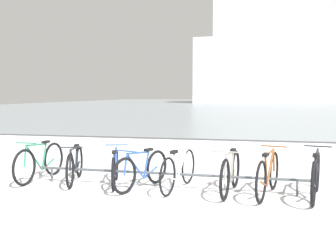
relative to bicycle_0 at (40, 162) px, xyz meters
The scene contains 11 objects.
ground 51.73m from the bicycle_0, 86.91° to the left, with size 80.00×132.00×0.08m.
bike_rack 2.67m from the bicycle_0, ahead, with size 5.24×0.16×0.31m.
bicycle_0 is the anchor object (origin of this frame).
bicycle_1 0.80m from the bicycle_0, ahead, with size 0.59×1.63×0.78m.
bicycle_2 1.66m from the bicycle_0, ahead, with size 0.59×1.54×0.74m.
bicycle_3 2.25m from the bicycle_0, ahead, with size 0.69×1.58×0.77m.
bicycle_4 2.93m from the bicycle_0, ahead, with size 0.49×1.70×0.81m.
bicycle_5 3.89m from the bicycle_0, ahead, with size 0.46×1.68×0.82m.
bicycle_6 4.53m from the bicycle_0, ahead, with size 0.57×1.71×0.83m.
bicycle_7 5.31m from the bicycle_0, ahead, with size 0.53×1.76×0.85m.
ferry_ship 70.81m from the bicycle_0, 80.72° to the left, with size 36.89×15.04×28.04m.
Camera 1 is at (1.45, -4.84, 1.77)m, focal length 41.35 mm.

